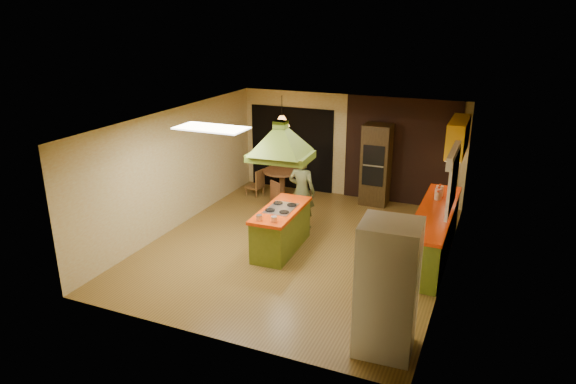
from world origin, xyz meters
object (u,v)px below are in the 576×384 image
at_px(wall_oven, 376,165).
at_px(dining_table, 282,178).
at_px(man, 302,191).
at_px(refrigerator, 387,288).
at_px(kitchen_island, 281,229).
at_px(canister_large, 438,194).

distance_m(wall_oven, dining_table, 2.29).
bearing_deg(man, refrigerator, 127.58).
relative_size(kitchen_island, dining_table, 1.82).
bearing_deg(dining_table, kitchen_island, -66.66).
xyz_separation_m(man, wall_oven, (1.06, 2.02, 0.16)).
bearing_deg(kitchen_island, refrigerator, -44.27).
height_order(man, refrigerator, refrigerator).
bearing_deg(man, wall_oven, -116.73).
relative_size(man, refrigerator, 0.86).
bearing_deg(kitchen_island, canister_large, 27.12).
height_order(kitchen_island, wall_oven, wall_oven).
height_order(kitchen_island, canister_large, canister_large).
bearing_deg(dining_table, refrigerator, -53.59).
bearing_deg(wall_oven, dining_table, -167.90).
bearing_deg(refrigerator, kitchen_island, 134.64).
distance_m(refrigerator, dining_table, 6.25).
xyz_separation_m(kitchen_island, dining_table, (-1.18, 2.73, 0.06)).
bearing_deg(kitchen_island, dining_table, 111.27).
xyz_separation_m(man, canister_large, (2.70, 0.30, 0.23)).
relative_size(kitchen_island, canister_large, 8.17).
height_order(wall_oven, canister_large, wall_oven).
xyz_separation_m(refrigerator, canister_large, (0.13, 3.77, 0.10)).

